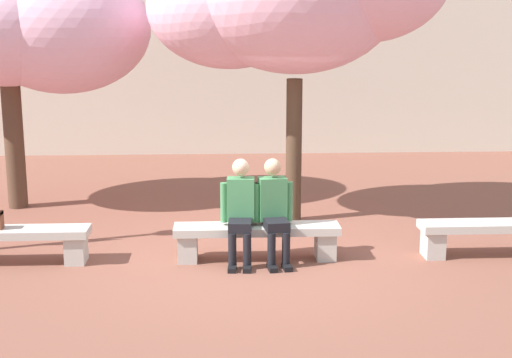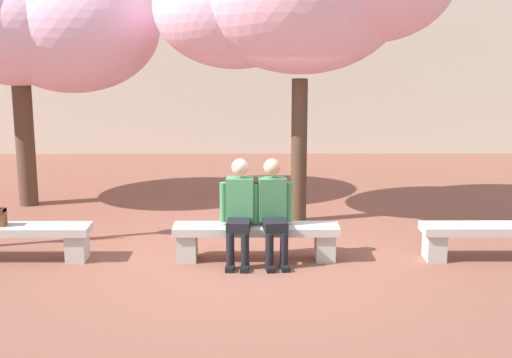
{
  "view_description": "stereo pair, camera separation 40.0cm",
  "coord_description": "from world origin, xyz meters",
  "px_view_note": "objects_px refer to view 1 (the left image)",
  "views": [
    {
      "loc": [
        -0.45,
        -8.6,
        2.85
      ],
      "look_at": [
        0.0,
        0.2,
        1.0
      ],
      "focal_mm": 50.0,
      "sensor_mm": 36.0,
      "label": 1
    },
    {
      "loc": [
        -0.05,
        -8.61,
        2.85
      ],
      "look_at": [
        0.0,
        0.2,
        1.0
      ],
      "focal_mm": 50.0,
      "sensor_mm": 36.0,
      "label": 2
    }
  ],
  "objects_px": {
    "cherry_tree_secondary": "(10,20)",
    "person_seated_left": "(241,207)",
    "stone_bench_near_west": "(257,236)",
    "stone_bench_center": "(501,232)",
    "stone_bench_west_end": "(4,239)",
    "person_seated_right": "(274,207)"
  },
  "relations": [
    {
      "from": "stone_bench_center",
      "to": "person_seated_left",
      "type": "height_order",
      "value": "person_seated_left"
    },
    {
      "from": "stone_bench_near_west",
      "to": "stone_bench_center",
      "type": "bearing_deg",
      "value": 0.0
    },
    {
      "from": "cherry_tree_secondary",
      "to": "person_seated_left",
      "type": "bearing_deg",
      "value": -40.75
    },
    {
      "from": "stone_bench_west_end",
      "to": "person_seated_left",
      "type": "xyz_separation_m",
      "value": [
        2.92,
        -0.05,
        0.39
      ]
    },
    {
      "from": "stone_bench_center",
      "to": "person_seated_left",
      "type": "distance_m",
      "value": 3.35
    },
    {
      "from": "person_seated_left",
      "to": "stone_bench_near_west",
      "type": "bearing_deg",
      "value": 14.6
    },
    {
      "from": "stone_bench_west_end",
      "to": "stone_bench_center",
      "type": "distance_m",
      "value": 6.25
    },
    {
      "from": "stone_bench_center",
      "to": "person_seated_left",
      "type": "bearing_deg",
      "value": -179.08
    },
    {
      "from": "stone_bench_west_end",
      "to": "stone_bench_near_west",
      "type": "xyz_separation_m",
      "value": [
        3.13,
        0.0,
        0.0
      ]
    },
    {
      "from": "cherry_tree_secondary",
      "to": "stone_bench_near_west",
      "type": "bearing_deg",
      "value": -38.64
    },
    {
      "from": "person_seated_left",
      "to": "stone_bench_west_end",
      "type": "bearing_deg",
      "value": 178.95
    },
    {
      "from": "stone_bench_west_end",
      "to": "person_seated_right",
      "type": "xyz_separation_m",
      "value": [
        3.33,
        -0.05,
        0.39
      ]
    },
    {
      "from": "stone_bench_center",
      "to": "cherry_tree_secondary",
      "type": "relative_size",
      "value": 0.48
    },
    {
      "from": "stone_bench_center",
      "to": "stone_bench_near_west",
      "type": "bearing_deg",
      "value": 180.0
    },
    {
      "from": "stone_bench_center",
      "to": "person_seated_left",
      "type": "relative_size",
      "value": 1.61
    },
    {
      "from": "person_seated_right",
      "to": "cherry_tree_secondary",
      "type": "height_order",
      "value": "cherry_tree_secondary"
    },
    {
      "from": "cherry_tree_secondary",
      "to": "stone_bench_west_end",
      "type": "bearing_deg",
      "value": -78.95
    },
    {
      "from": "stone_bench_near_west",
      "to": "stone_bench_center",
      "type": "distance_m",
      "value": 3.13
    },
    {
      "from": "stone_bench_west_end",
      "to": "cherry_tree_secondary",
      "type": "xyz_separation_m",
      "value": [
        -0.58,
        2.96,
        2.68
      ]
    },
    {
      "from": "person_seated_right",
      "to": "stone_bench_center",
      "type": "bearing_deg",
      "value": 1.04
    },
    {
      "from": "stone_bench_near_west",
      "to": "person_seated_left",
      "type": "relative_size",
      "value": 1.61
    },
    {
      "from": "person_seated_right",
      "to": "cherry_tree_secondary",
      "type": "distance_m",
      "value": 5.45
    }
  ]
}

